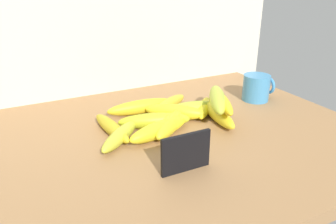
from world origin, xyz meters
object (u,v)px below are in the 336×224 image
Objects in this scene: coffee_mug at (257,88)px; banana_5 at (154,121)px; banana_7 at (170,103)px; chalkboard_sign at (184,154)px; banana_3 at (171,124)px; banana_9 at (175,112)px; banana_8 at (142,107)px; banana_12 at (217,99)px; banana_6 at (204,108)px; banana_1 at (217,114)px; banana_2 at (192,108)px; banana_0 at (120,136)px; banana_10 at (159,129)px; banana_4 at (112,128)px; banana_11 at (222,102)px.

coffee_mug is 0.52× the size of banana_5.
chalkboard_sign is at bearing -112.14° from banana_7.
banana_3 is 1.05× the size of banana_9.
coffee_mug is 37.60cm from banana_8.
banana_12 is at bearing -160.40° from coffee_mug.
banana_1 is at bearing -84.98° from banana_6.
banana_1 is at bearing 41.15° from chalkboard_sign.
banana_0 is at bearing -164.34° from banana_2.
banana_3 reaches higher than banana_7.
banana_10 is (-39.05, -9.70, -1.98)cm from coffee_mug.
banana_0 is at bearing -128.82° from banana_8.
banana_0 is 24.92cm from banana_2.
coffee_mug is 24.67cm from banana_2.
banana_4 is 1.10× the size of banana_9.
coffee_mug is 0.60× the size of banana_2.
banana_10 is 19.75cm from banana_11.
banana_1 is 1.18× the size of banana_2.
banana_4 is (-14.00, 5.34, -0.38)cm from banana_3.
banana_4 is at bearing -178.36° from banana_6.
chalkboard_sign is 0.73× the size of banana_7.
banana_12 is (28.37, 0.81, 4.30)cm from banana_0.
banana_0 is 0.85× the size of banana_1.
banana_0 is at bearing -170.65° from coffee_mug.
banana_0 is at bearing -167.48° from banana_6.
banana_8 is (-37.00, 6.35, -2.08)cm from coffee_mug.
banana_5 is 0.97× the size of banana_12.
chalkboard_sign is 33.93cm from banana_7.
banana_11 is (1.15, -6.93, 3.97)cm from banana_6.
banana_4 is at bearing 159.12° from banana_3.
banana_12 is (18.87, 2.52, 3.95)cm from banana_10.
banana_12 reaches higher than banana_6.
banana_11 reaches higher than banana_4.
banana_3 is at bearing -125.78° from banana_9.
banana_6 is 0.74× the size of banana_8.
banana_9 is (-9.55, 0.19, 0.49)cm from banana_6.
banana_1 is 29.05cm from banana_4.
banana_12 is (20.70, 18.40, 2.22)cm from chalkboard_sign.
banana_10 reaches higher than banana_7.
banana_1 is 17.85cm from banana_5.
banana_1 is at bearing 118.76° from banana_11.
banana_1 is 1.12× the size of banana_11.
banana_4 is 0.94× the size of banana_12.
coffee_mug is at bearing 12.88° from banana_3.
coffee_mug is at bearing 32.04° from chalkboard_sign.
banana_3 reaches higher than banana_8.
coffee_mug is 21.55cm from banana_11.
banana_9 is at bearing 54.22° from banana_3.
banana_7 is at bearing -3.64° from banana_8.
coffee_mug is 0.60× the size of banana_0.
banana_10 is at bearing -137.22° from banana_9.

